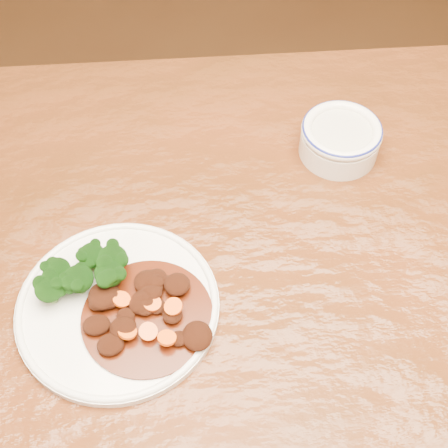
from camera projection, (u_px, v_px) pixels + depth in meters
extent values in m
cube|color=#5B2710|center=(304.00, 288.00, 0.81)|extent=(1.55, 0.99, 0.04)
cylinder|color=white|center=(118.00, 307.00, 0.77)|extent=(0.25, 0.25, 0.01)
torus|color=white|center=(117.00, 305.00, 0.76)|extent=(0.25, 0.25, 0.01)
cylinder|color=#709B50|center=(53.00, 297.00, 0.76)|extent=(0.01, 0.01, 0.01)
ellipsoid|color=black|center=(49.00, 289.00, 0.74)|extent=(0.04, 0.04, 0.03)
cylinder|color=#709B50|center=(60.00, 278.00, 0.78)|extent=(0.01, 0.01, 0.01)
ellipsoid|color=black|center=(57.00, 270.00, 0.76)|extent=(0.03, 0.03, 0.03)
cylinder|color=#709B50|center=(115.00, 267.00, 0.79)|extent=(0.01, 0.01, 0.01)
ellipsoid|color=black|center=(112.00, 258.00, 0.77)|extent=(0.04, 0.04, 0.03)
cylinder|color=#709B50|center=(112.00, 281.00, 0.77)|extent=(0.01, 0.01, 0.01)
ellipsoid|color=black|center=(109.00, 273.00, 0.76)|extent=(0.04, 0.04, 0.03)
cylinder|color=#709B50|center=(81.00, 287.00, 0.77)|extent=(0.01, 0.01, 0.01)
ellipsoid|color=black|center=(78.00, 279.00, 0.75)|extent=(0.04, 0.04, 0.03)
cylinder|color=#709B50|center=(94.00, 262.00, 0.79)|extent=(0.01, 0.01, 0.01)
ellipsoid|color=black|center=(92.00, 254.00, 0.78)|extent=(0.03, 0.03, 0.03)
cylinder|color=#481607|center=(147.00, 317.00, 0.75)|extent=(0.16, 0.16, 0.00)
ellipsoid|color=black|center=(143.00, 299.00, 0.75)|extent=(0.03, 0.02, 0.01)
ellipsoid|color=black|center=(143.00, 304.00, 0.75)|extent=(0.04, 0.03, 0.02)
ellipsoid|color=black|center=(169.00, 281.00, 0.77)|extent=(0.02, 0.02, 0.01)
ellipsoid|color=black|center=(157.00, 306.00, 0.75)|extent=(0.02, 0.02, 0.01)
ellipsoid|color=black|center=(109.00, 297.00, 0.75)|extent=(0.03, 0.03, 0.02)
ellipsoid|color=black|center=(97.00, 325.00, 0.73)|extent=(0.03, 0.03, 0.02)
ellipsoid|color=black|center=(154.00, 282.00, 0.77)|extent=(0.02, 0.02, 0.01)
ellipsoid|color=black|center=(197.00, 336.00, 0.73)|extent=(0.04, 0.04, 0.02)
ellipsoid|color=black|center=(172.00, 314.00, 0.74)|extent=(0.02, 0.03, 0.01)
ellipsoid|color=black|center=(179.00, 339.00, 0.72)|extent=(0.02, 0.02, 0.01)
ellipsoid|color=black|center=(103.00, 296.00, 0.75)|extent=(0.04, 0.04, 0.02)
ellipsoid|color=black|center=(126.00, 317.00, 0.74)|extent=(0.02, 0.02, 0.01)
ellipsoid|color=black|center=(98.00, 304.00, 0.75)|extent=(0.02, 0.02, 0.01)
ellipsoid|color=black|center=(156.00, 277.00, 0.77)|extent=(0.03, 0.02, 0.01)
ellipsoid|color=black|center=(147.00, 282.00, 0.77)|extent=(0.03, 0.03, 0.02)
ellipsoid|color=black|center=(152.00, 293.00, 0.76)|extent=(0.03, 0.02, 0.01)
ellipsoid|color=black|center=(177.00, 284.00, 0.76)|extent=(0.03, 0.03, 0.02)
ellipsoid|color=black|center=(123.00, 328.00, 0.73)|extent=(0.03, 0.03, 0.02)
ellipsoid|color=black|center=(109.00, 282.00, 0.77)|extent=(0.03, 0.02, 0.01)
ellipsoid|color=black|center=(153.00, 283.00, 0.77)|extent=(0.03, 0.02, 0.01)
ellipsoid|color=black|center=(155.00, 287.00, 0.76)|extent=(0.02, 0.02, 0.01)
ellipsoid|color=black|center=(146.00, 309.00, 0.75)|extent=(0.02, 0.02, 0.01)
ellipsoid|color=black|center=(111.00, 345.00, 0.72)|extent=(0.03, 0.03, 0.02)
cylinder|color=#ED500C|center=(173.00, 306.00, 0.74)|extent=(0.03, 0.03, 0.01)
cylinder|color=#ED500C|center=(152.00, 303.00, 0.75)|extent=(0.03, 0.03, 0.01)
cylinder|color=#ED500C|center=(167.00, 338.00, 0.72)|extent=(0.03, 0.03, 0.01)
cylinder|color=#ED500C|center=(148.00, 331.00, 0.72)|extent=(0.03, 0.03, 0.01)
cylinder|color=#ED500C|center=(121.00, 299.00, 0.75)|extent=(0.03, 0.03, 0.01)
cylinder|color=#ED500C|center=(127.00, 332.00, 0.72)|extent=(0.03, 0.02, 0.01)
cylinder|color=white|center=(339.00, 143.00, 0.91)|extent=(0.12, 0.12, 0.04)
cylinder|color=beige|center=(342.00, 132.00, 0.89)|extent=(0.09, 0.09, 0.01)
torus|color=white|center=(342.00, 130.00, 0.89)|extent=(0.12, 0.12, 0.02)
torus|color=navy|center=(342.00, 128.00, 0.89)|extent=(0.11, 0.11, 0.01)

